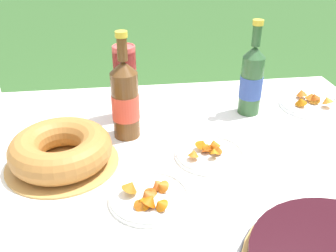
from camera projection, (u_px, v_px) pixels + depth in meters
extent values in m
cube|color=brown|center=(173.00, 181.00, 0.98)|extent=(1.42, 1.19, 0.03)
cylinder|color=brown|center=(299.00, 157.00, 1.68)|extent=(0.06, 0.06, 0.64)
cube|color=white|center=(173.00, 175.00, 0.97)|extent=(1.43, 1.20, 0.00)
cube|color=white|center=(152.00, 98.00, 1.51)|extent=(1.43, 0.00, 0.10)
cylinder|color=tan|center=(63.00, 163.00, 1.01)|extent=(0.30, 0.30, 0.01)
torus|color=#AD7033|center=(61.00, 149.00, 0.98)|extent=(0.27, 0.27, 0.08)
cylinder|color=#E04C47|center=(127.00, 103.00, 1.23)|extent=(0.07, 0.07, 0.09)
cylinder|color=#E04C47|center=(127.00, 99.00, 1.22)|extent=(0.07, 0.07, 0.09)
cylinder|color=#E04C47|center=(126.00, 96.00, 1.22)|extent=(0.07, 0.07, 0.09)
cylinder|color=#E04C47|center=(126.00, 92.00, 1.21)|extent=(0.07, 0.07, 0.09)
cylinder|color=#E04C47|center=(126.00, 89.00, 1.20)|extent=(0.07, 0.07, 0.09)
cylinder|color=#E04C47|center=(126.00, 85.00, 1.20)|extent=(0.07, 0.07, 0.09)
cylinder|color=#E04C47|center=(125.00, 81.00, 1.19)|extent=(0.07, 0.07, 0.09)
cylinder|color=#E04C47|center=(125.00, 77.00, 1.18)|extent=(0.07, 0.07, 0.09)
cylinder|color=#E04C47|center=(125.00, 73.00, 1.18)|extent=(0.07, 0.07, 0.09)
cylinder|color=#E04C47|center=(125.00, 69.00, 1.17)|extent=(0.07, 0.07, 0.09)
cylinder|color=#E04C47|center=(125.00, 65.00, 1.17)|extent=(0.07, 0.07, 0.09)
cylinder|color=#E04C47|center=(124.00, 61.00, 1.16)|extent=(0.07, 0.07, 0.09)
torus|color=#E04C47|center=(123.00, 47.00, 1.14)|extent=(0.07, 0.07, 0.01)
cylinder|color=#2D562D|center=(251.00, 86.00, 1.23)|extent=(0.07, 0.07, 0.19)
cylinder|color=#334C93|center=(251.00, 87.00, 1.23)|extent=(0.07, 0.07, 0.07)
cone|color=#2D562D|center=(255.00, 52.00, 1.17)|extent=(0.07, 0.07, 0.04)
cylinder|color=#2D562D|center=(257.00, 36.00, 1.15)|extent=(0.03, 0.03, 0.06)
cylinder|color=gold|center=(258.00, 22.00, 1.13)|extent=(0.03, 0.03, 0.02)
cylinder|color=brown|center=(126.00, 105.00, 1.09)|extent=(0.08, 0.08, 0.20)
cylinder|color=#E54C38|center=(126.00, 107.00, 1.09)|extent=(0.08, 0.08, 0.08)
cone|color=brown|center=(123.00, 67.00, 1.03)|extent=(0.08, 0.08, 0.04)
cylinder|color=brown|center=(122.00, 49.00, 1.01)|extent=(0.03, 0.03, 0.06)
cylinder|color=gold|center=(121.00, 34.00, 0.99)|extent=(0.03, 0.03, 0.02)
cylinder|color=white|center=(210.00, 155.00, 1.04)|extent=(0.19, 0.19, 0.01)
torus|color=white|center=(210.00, 152.00, 1.03)|extent=(0.19, 0.19, 0.01)
cone|color=#C05C0F|center=(214.00, 144.00, 1.05)|extent=(0.05, 0.05, 0.04)
cone|color=#CD6915|center=(208.00, 147.00, 1.02)|extent=(0.04, 0.04, 0.03)
cone|color=#C76719|center=(194.00, 153.00, 1.00)|extent=(0.04, 0.04, 0.03)
cone|color=#AC6910|center=(214.00, 151.00, 1.00)|extent=(0.03, 0.03, 0.03)
cone|color=#C27613|center=(202.00, 143.00, 1.04)|extent=(0.04, 0.05, 0.03)
cone|color=#AC5C17|center=(218.00, 149.00, 1.02)|extent=(0.04, 0.05, 0.03)
cone|color=#C45215|center=(206.00, 148.00, 1.04)|extent=(0.05, 0.05, 0.05)
cone|color=#AB440A|center=(212.00, 147.00, 1.02)|extent=(0.04, 0.03, 0.03)
cylinder|color=white|center=(150.00, 198.00, 0.88)|extent=(0.19, 0.19, 0.01)
torus|color=white|center=(150.00, 195.00, 0.87)|extent=(0.19, 0.19, 0.01)
cone|color=#B0581E|center=(146.00, 194.00, 0.85)|extent=(0.05, 0.05, 0.04)
cone|color=#A6581A|center=(152.00, 190.00, 0.88)|extent=(0.04, 0.04, 0.03)
cone|color=#B55C0B|center=(160.00, 204.00, 0.83)|extent=(0.04, 0.04, 0.04)
cone|color=#B15909|center=(142.00, 202.00, 0.84)|extent=(0.05, 0.05, 0.04)
cone|color=#A76A1B|center=(131.00, 186.00, 0.87)|extent=(0.05, 0.05, 0.04)
cone|color=#C96224|center=(157.00, 183.00, 0.90)|extent=(0.05, 0.05, 0.04)
cone|color=#AC5512|center=(142.00, 204.00, 0.83)|extent=(0.05, 0.05, 0.03)
cone|color=#BE6117|center=(161.00, 185.00, 0.88)|extent=(0.04, 0.05, 0.05)
cone|color=#CD540A|center=(150.00, 199.00, 0.84)|extent=(0.04, 0.05, 0.05)
cylinder|color=white|center=(311.00, 105.00, 1.31)|extent=(0.22, 0.22, 0.01)
torus|color=white|center=(312.00, 103.00, 1.31)|extent=(0.22, 0.22, 0.01)
cone|color=#AB6518|center=(315.00, 98.00, 1.30)|extent=(0.05, 0.05, 0.04)
cone|color=#AC5B09|center=(301.00, 101.00, 1.28)|extent=(0.06, 0.05, 0.03)
cone|color=#A9420F|center=(315.00, 96.00, 1.30)|extent=(0.04, 0.04, 0.03)
cone|color=#B9651B|center=(311.00, 96.00, 1.31)|extent=(0.05, 0.05, 0.03)
cone|color=orange|center=(327.00, 100.00, 1.27)|extent=(0.06, 0.06, 0.04)
cone|color=#B05916|center=(302.00, 92.00, 1.34)|extent=(0.05, 0.05, 0.03)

